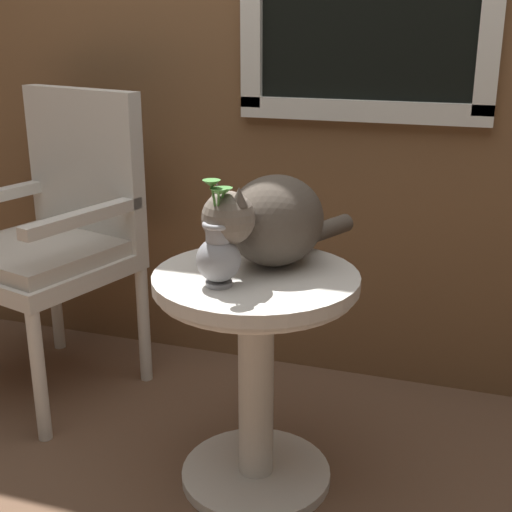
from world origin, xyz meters
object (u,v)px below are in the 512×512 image
at_px(wicker_side_table, 256,343).
at_px(pewter_vase_with_ivy, 218,252).
at_px(wicker_chair, 56,230).
at_px(cat, 271,221).

height_order(wicker_side_table, pewter_vase_with_ivy, pewter_vase_with_ivy).
bearing_deg(pewter_vase_with_ivy, wicker_chair, 149.68).
bearing_deg(wicker_side_table, pewter_vase_with_ivy, -119.48).
xyz_separation_m(wicker_side_table, pewter_vase_with_ivy, (-0.06, -0.11, 0.29)).
relative_size(wicker_side_table, pewter_vase_with_ivy, 2.31).
height_order(wicker_chair, cat, wicker_chair).
bearing_deg(wicker_side_table, wicker_chair, 157.55).
xyz_separation_m(wicker_side_table, wicker_chair, (-0.85, 0.35, 0.14)).
distance_m(wicker_chair, cat, 0.93).
distance_m(wicker_side_table, cat, 0.34).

